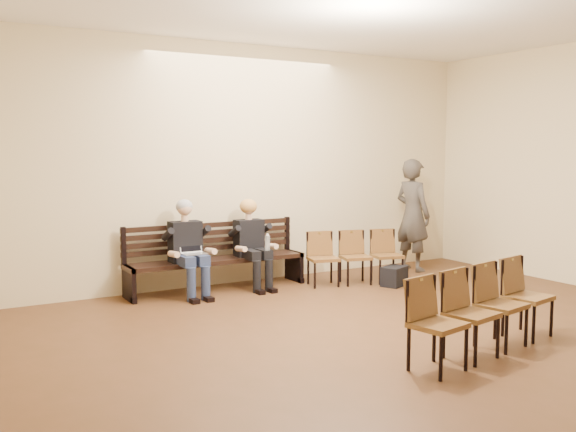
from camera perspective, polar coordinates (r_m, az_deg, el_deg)
name	(u,v)px	position (r m, az deg, el deg)	size (l,w,h in m)	color
ground	(514,386)	(5.87, 19.46, -14.09)	(10.00, 10.00, 0.00)	#53311C
room_walls	(454,87)	(6.08, 14.54, 11.04)	(8.02, 10.01, 3.51)	beige
bench	(217,274)	(9.11, -6.30, -5.16)	(2.60, 0.90, 0.45)	black
seated_man	(188,250)	(8.75, -8.88, -2.97)	(0.52, 0.72, 1.26)	black
seated_woman	(252,248)	(9.15, -3.22, -2.86)	(0.49, 0.68, 1.15)	black
laptop	(194,256)	(8.64, -8.32, -3.52)	(0.31, 0.24, 0.23)	#BBBBC0
water_bottle	(268,251)	(8.94, -1.83, -3.10)	(0.07, 0.07, 0.24)	silver
bag	(394,276)	(9.46, 9.42, -5.30)	(0.39, 0.26, 0.28)	black
passerby	(413,207)	(10.59, 11.04, 0.82)	(0.76, 0.50, 2.09)	#3B3630
chair_row_front	(356,257)	(9.48, 6.03, -3.68)	(1.41, 0.43, 0.79)	brown
chair_row_back	(487,310)	(6.59, 17.26, -7.99)	(2.04, 0.46, 0.84)	brown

